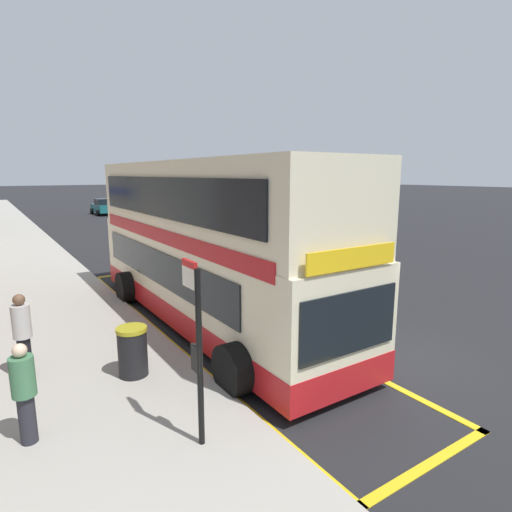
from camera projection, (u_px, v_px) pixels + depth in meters
name	position (u px, v px, depth m)	size (l,w,h in m)	color
ground_plane	(87.00, 222.00, 35.70)	(260.00, 260.00, 0.00)	black
double_decker_bus	(206.00, 249.00, 11.42)	(3.23, 10.86, 4.40)	beige
bus_bay_markings	(207.00, 322.00, 11.71)	(2.99, 14.16, 0.01)	gold
bus_stop_sign	(197.00, 340.00, 5.98)	(0.09, 0.51, 2.74)	black
parked_car_teal_behind	(104.00, 207.00, 42.40)	(2.09, 4.20, 1.62)	#196066
parked_car_silver_ahead	(162.00, 215.00, 33.81)	(2.09, 4.20, 1.62)	#B2B5BA
pedestrian_waiting_near_sign	(22.00, 333.00, 8.08)	(0.34, 0.34, 1.69)	black
pedestrian_further_back	(24.00, 390.00, 6.10)	(0.34, 0.34, 1.56)	#26262D
litter_bin	(133.00, 351.00, 8.25)	(0.60, 0.60, 1.00)	black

